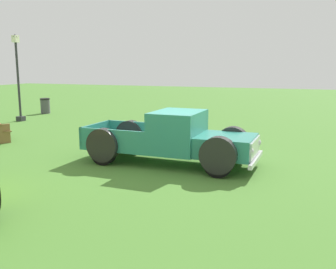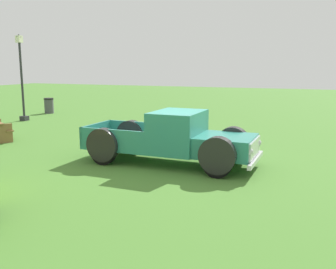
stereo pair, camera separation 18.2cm
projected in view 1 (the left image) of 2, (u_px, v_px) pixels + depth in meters
name	position (u px, v px, depth m)	size (l,w,h in m)	color
ground_plane	(177.00, 163.00, 11.82)	(80.00, 80.00, 0.00)	#477A2D
pickup_truck_foreground	(180.00, 139.00, 11.51)	(2.16, 5.35, 1.62)	#2D8475
lamp_post_near	(18.00, 76.00, 20.24)	(0.36, 0.36, 4.57)	#2D2D33
trash_can	(45.00, 106.00, 23.75)	(0.59, 0.59, 0.95)	#4C4C51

